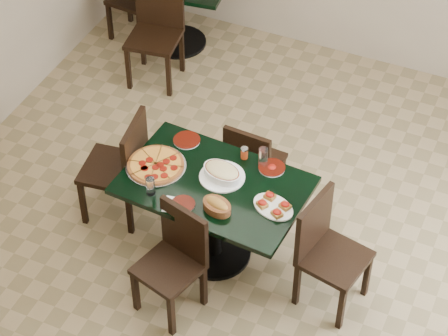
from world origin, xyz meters
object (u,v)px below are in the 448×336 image
at_px(main_table, 214,201).
at_px(back_chair_near, 157,26).
at_px(chair_right, 325,247).
at_px(lasagna_casserole, 222,173).
at_px(chair_far, 252,162).
at_px(chair_left, 123,163).
at_px(chair_near, 176,256).
at_px(bruschetta_platter, 273,205).
at_px(bread_basket, 217,206).
at_px(pepperoni_pizza, 156,165).

height_order(main_table, back_chair_near, back_chair_near).
xyz_separation_m(chair_right, lasagna_casserole, (-0.83, 0.11, 0.29)).
relative_size(chair_right, back_chair_near, 0.94).
bearing_deg(lasagna_casserole, chair_right, 5.45).
relative_size(chair_far, chair_left, 0.87).
xyz_separation_m(chair_near, bruschetta_platter, (0.53, 0.46, 0.29)).
xyz_separation_m(chair_left, bread_basket, (0.94, -0.33, 0.25)).
xyz_separation_m(main_table, bread_basket, (0.13, -0.23, 0.22)).
relative_size(chair_far, chair_right, 0.91).
distance_m(chair_right, lasagna_casserole, 0.89).
bearing_deg(pepperoni_pizza, chair_far, 51.12).
bearing_deg(main_table, bread_basket, -56.93).
height_order(chair_right, bruschetta_platter, chair_right).
xyz_separation_m(main_table, chair_left, (-0.81, 0.11, -0.03)).
xyz_separation_m(pepperoni_pizza, bread_basket, (0.58, -0.21, 0.02)).
xyz_separation_m(chair_far, lasagna_casserole, (-0.02, -0.52, 0.34)).
distance_m(lasagna_casserole, bruschetta_platter, 0.46).
xyz_separation_m(main_table, chair_far, (0.05, 0.60, -0.11)).
relative_size(chair_far, back_chair_near, 0.86).
xyz_separation_m(chair_far, back_chair_near, (-1.46, 1.23, 0.08)).
relative_size(pepperoni_pizza, lasagna_casserole, 1.33).
xyz_separation_m(chair_right, pepperoni_pizza, (-1.32, 0.01, 0.26)).
bearing_deg(chair_far, chair_left, 32.80).
height_order(main_table, bruschetta_platter, bruschetta_platter).
bearing_deg(bread_basket, chair_right, 32.39).
bearing_deg(bread_basket, bruschetta_platter, 44.31).
relative_size(chair_right, bread_basket, 3.56).
height_order(back_chair_near, lasagna_casserole, back_chair_near).
xyz_separation_m(lasagna_casserole, bread_basket, (0.10, -0.30, -0.01)).
relative_size(chair_near, pepperoni_pizza, 1.95).
distance_m(main_table, chair_near, 0.52).
height_order(chair_left, bread_basket, chair_left).
bearing_deg(chair_far, pepperoni_pizza, 54.12).
height_order(pepperoni_pizza, bruschetta_platter, bruschetta_platter).
height_order(chair_far, chair_left, chair_left).
bearing_deg(chair_near, chair_left, 156.23).
bearing_deg(chair_right, chair_far, 63.99).
bearing_deg(lasagna_casserole, bruschetta_platter, -3.41).
height_order(chair_near, bread_basket, chair_near).
distance_m(main_table, chair_right, 0.87).
bearing_deg(bread_basket, lasagna_casserole, 125.50).
height_order(chair_near, bruschetta_platter, chair_near).
bearing_deg(chair_left, lasagna_casserole, 79.78).
distance_m(main_table, bread_basket, 0.34).
relative_size(chair_left, back_chair_near, 0.99).
xyz_separation_m(chair_far, bread_basket, (0.08, -0.83, 0.33)).
xyz_separation_m(chair_right, bruschetta_platter, (-0.39, -0.02, 0.26)).
relative_size(chair_right, pepperoni_pizza, 2.06).
height_order(chair_right, lasagna_casserole, chair_right).
relative_size(chair_far, bruschetta_platter, 2.25).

